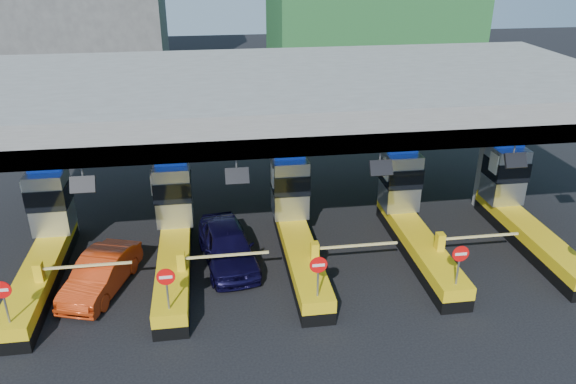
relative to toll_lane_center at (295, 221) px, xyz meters
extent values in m
plane|color=black|center=(0.00, -0.28, -1.40)|extent=(120.00, 120.00, 0.00)
cube|color=slate|center=(0.00, 2.72, 4.85)|extent=(28.00, 12.00, 1.50)
cube|color=#4C4C49|center=(0.00, -2.98, 4.45)|extent=(28.00, 0.60, 0.70)
cube|color=slate|center=(-10.00, 2.72, 1.35)|extent=(1.00, 1.00, 5.50)
cube|color=slate|center=(0.00, 2.72, 1.35)|extent=(1.00, 1.00, 5.50)
cube|color=slate|center=(10.00, 2.72, 1.35)|extent=(1.00, 1.00, 5.50)
cylinder|color=slate|center=(-7.50, -2.98, 3.85)|extent=(0.06, 0.06, 0.50)
cube|color=black|center=(-7.50, -3.18, 3.50)|extent=(0.80, 0.38, 0.54)
cylinder|color=slate|center=(-2.50, -2.98, 3.85)|extent=(0.06, 0.06, 0.50)
cube|color=black|center=(-2.50, -3.18, 3.50)|extent=(0.80, 0.38, 0.54)
cylinder|color=slate|center=(2.50, -2.98, 3.85)|extent=(0.06, 0.06, 0.50)
cube|color=black|center=(2.50, -3.18, 3.50)|extent=(0.80, 0.38, 0.54)
cylinder|color=slate|center=(7.50, -2.98, 3.85)|extent=(0.06, 0.06, 0.50)
cube|color=black|center=(7.50, -3.18, 3.50)|extent=(0.80, 0.38, 0.54)
cube|color=black|center=(-10.00, -1.28, -1.15)|extent=(1.20, 8.00, 0.50)
cube|color=#E5B70C|center=(-10.00, -1.28, -0.65)|extent=(1.20, 8.00, 0.50)
cube|color=#9EA3A8|center=(-10.00, 1.52, 0.90)|extent=(1.50, 1.50, 2.60)
cube|color=black|center=(-10.00, 1.50, 1.20)|extent=(1.56, 1.56, 0.90)
cube|color=#0C2DBF|center=(-10.00, 1.52, 2.48)|extent=(1.30, 0.35, 0.55)
cube|color=white|center=(-10.80, 1.22, 1.60)|extent=(0.06, 0.70, 0.90)
cylinder|color=slate|center=(-10.00, -4.88, 0.25)|extent=(0.07, 0.07, 1.30)
cylinder|color=red|center=(-10.00, -4.91, 0.85)|extent=(0.60, 0.04, 0.60)
cube|color=white|center=(-10.00, -4.93, 0.85)|extent=(0.42, 0.02, 0.10)
cube|color=#E5B70C|center=(-9.65, -2.48, -0.05)|extent=(0.30, 0.35, 0.70)
cube|color=white|center=(-8.00, -2.48, 0.05)|extent=(3.20, 0.08, 0.08)
cube|color=black|center=(-5.00, -1.28, -1.15)|extent=(1.20, 8.00, 0.50)
cube|color=#E5B70C|center=(-5.00, -1.28, -0.65)|extent=(1.20, 8.00, 0.50)
cube|color=#9EA3A8|center=(-5.00, 1.52, 0.90)|extent=(1.50, 1.50, 2.60)
cube|color=black|center=(-5.00, 1.50, 1.20)|extent=(1.56, 1.56, 0.90)
cube|color=#0C2DBF|center=(-5.00, 1.52, 2.48)|extent=(1.30, 0.35, 0.55)
cube|color=white|center=(-5.80, 1.22, 1.60)|extent=(0.06, 0.70, 0.90)
cylinder|color=slate|center=(-5.00, -4.88, 0.25)|extent=(0.07, 0.07, 1.30)
cylinder|color=red|center=(-5.00, -4.91, 0.85)|extent=(0.60, 0.04, 0.60)
cube|color=white|center=(-5.00, -4.93, 0.85)|extent=(0.42, 0.02, 0.10)
cube|color=#E5B70C|center=(-4.65, -2.48, -0.05)|extent=(0.30, 0.35, 0.70)
cube|color=white|center=(-3.00, -2.48, 0.05)|extent=(3.20, 0.08, 0.08)
cube|color=black|center=(0.00, -1.28, -1.15)|extent=(1.20, 8.00, 0.50)
cube|color=#E5B70C|center=(0.00, -1.28, -0.65)|extent=(1.20, 8.00, 0.50)
cube|color=#9EA3A8|center=(0.00, 1.52, 0.90)|extent=(1.50, 1.50, 2.60)
cube|color=black|center=(0.00, 1.50, 1.20)|extent=(1.56, 1.56, 0.90)
cube|color=#0C2DBF|center=(0.00, 1.52, 2.48)|extent=(1.30, 0.35, 0.55)
cube|color=white|center=(-0.80, 1.22, 1.60)|extent=(0.06, 0.70, 0.90)
cylinder|color=slate|center=(0.00, -4.88, 0.25)|extent=(0.07, 0.07, 1.30)
cylinder|color=red|center=(0.00, -4.91, 0.85)|extent=(0.60, 0.04, 0.60)
cube|color=white|center=(0.00, -4.93, 0.85)|extent=(0.42, 0.02, 0.10)
cube|color=#E5B70C|center=(0.35, -2.48, -0.05)|extent=(0.30, 0.35, 0.70)
cube|color=white|center=(2.00, -2.48, 0.05)|extent=(3.20, 0.08, 0.08)
cube|color=black|center=(5.00, -1.28, -1.15)|extent=(1.20, 8.00, 0.50)
cube|color=#E5B70C|center=(5.00, -1.28, -0.65)|extent=(1.20, 8.00, 0.50)
cube|color=#9EA3A8|center=(5.00, 1.52, 0.90)|extent=(1.50, 1.50, 2.60)
cube|color=black|center=(5.00, 1.50, 1.20)|extent=(1.56, 1.56, 0.90)
cube|color=#0C2DBF|center=(5.00, 1.52, 2.48)|extent=(1.30, 0.35, 0.55)
cube|color=white|center=(4.20, 1.22, 1.60)|extent=(0.06, 0.70, 0.90)
cylinder|color=slate|center=(5.00, -4.88, 0.25)|extent=(0.07, 0.07, 1.30)
cylinder|color=red|center=(5.00, -4.91, 0.85)|extent=(0.60, 0.04, 0.60)
cube|color=white|center=(5.00, -4.93, 0.85)|extent=(0.42, 0.02, 0.10)
cube|color=#E5B70C|center=(5.35, -2.48, -0.05)|extent=(0.30, 0.35, 0.70)
cube|color=white|center=(7.00, -2.48, 0.05)|extent=(3.20, 0.08, 0.08)
cube|color=black|center=(10.00, -1.28, -1.15)|extent=(1.20, 8.00, 0.50)
cube|color=#E5B70C|center=(10.00, -1.28, -0.65)|extent=(1.20, 8.00, 0.50)
cube|color=#9EA3A8|center=(10.00, 1.52, 0.90)|extent=(1.50, 1.50, 2.60)
cube|color=black|center=(10.00, 1.50, 1.20)|extent=(1.56, 1.56, 0.90)
cube|color=#0C2DBF|center=(10.00, 1.52, 2.48)|extent=(1.30, 0.35, 0.55)
cube|color=white|center=(9.20, 1.22, 1.60)|extent=(0.06, 0.70, 0.90)
cube|color=#E5B70C|center=(10.35, -2.48, -0.05)|extent=(0.30, 0.35, 0.70)
imported|color=black|center=(-2.88, -0.66, -0.57)|extent=(2.62, 5.08, 1.65)
imported|color=#BF330E|center=(-7.69, -1.89, -0.69)|extent=(2.75, 4.56, 1.42)
camera|label=1|loc=(-3.34, -20.61, 10.76)|focal=35.00mm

